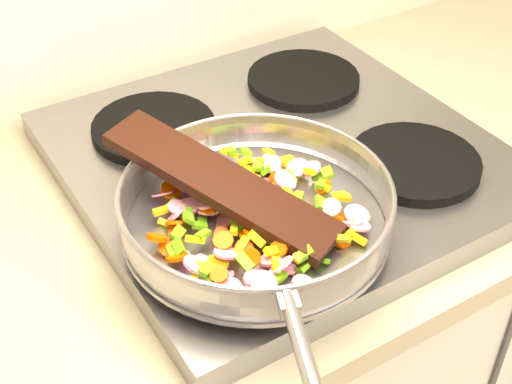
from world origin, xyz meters
TOP-DOWN VIEW (x-y plane):
  - cooktop at (-0.70, 1.67)m, footprint 0.60×0.60m
  - grate_fl at (-0.84, 1.52)m, footprint 0.19×0.19m
  - grate_fr at (-0.56, 1.52)m, footprint 0.19×0.19m
  - grate_bl at (-0.84, 1.81)m, footprint 0.19×0.19m
  - grate_br at (-0.56, 1.81)m, footprint 0.19×0.19m
  - saute_pan at (-0.83, 1.52)m, footprint 0.39×0.53m
  - vegetable_heap at (-0.84, 1.53)m, footprint 0.28×0.29m
  - wooden_spatula at (-0.86, 1.56)m, footprint 0.21×0.32m

SIDE VIEW (x-z plane):
  - cooktop at x=-0.70m, z-range 0.90..0.94m
  - grate_fl at x=-0.84m, z-range 0.94..0.96m
  - grate_fr at x=-0.56m, z-range 0.94..0.96m
  - grate_bl at x=-0.84m, z-range 0.94..0.96m
  - grate_br at x=-0.56m, z-range 0.94..0.96m
  - vegetable_heap at x=-0.84m, z-range 0.95..1.00m
  - saute_pan at x=-0.83m, z-range 0.96..1.02m
  - wooden_spatula at x=-0.86m, z-range 0.97..1.05m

